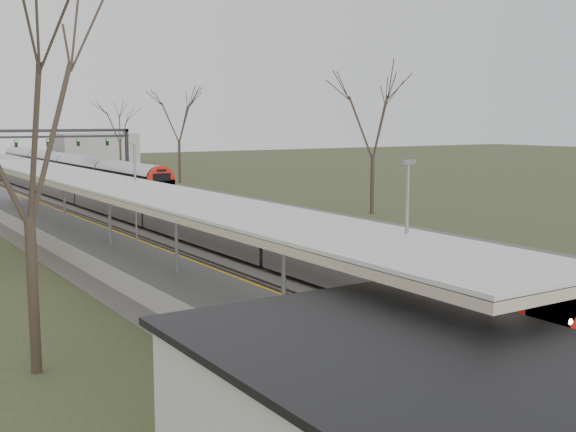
% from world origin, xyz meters
% --- Properties ---
extents(track_bed, '(24.00, 160.00, 0.22)m').
position_xyz_m(track_bed, '(0.26, 55.00, 0.06)').
color(track_bed, '#474442').
rests_on(track_bed, ground).
extents(platform, '(3.50, 69.00, 1.00)m').
position_xyz_m(platform, '(-9.05, 37.50, 0.50)').
color(platform, '#9E9B93').
rests_on(platform, ground).
extents(canopy, '(4.10, 50.00, 3.11)m').
position_xyz_m(canopy, '(-9.05, 32.99, 3.93)').
color(canopy, slate).
rests_on(canopy, platform).
extents(signal_gantry, '(21.00, 0.59, 6.08)m').
position_xyz_m(signal_gantry, '(0.29, 84.99, 4.91)').
color(signal_gantry, black).
rests_on(signal_gantry, ground).
extents(tree_west_near, '(5.00, 5.00, 10.30)m').
position_xyz_m(tree_west_near, '(-16.00, 20.00, 7.29)').
color(tree_west_near, '#2D231C').
rests_on(tree_west_near, ground).
extents(tree_east_far, '(5.00, 5.00, 10.30)m').
position_xyz_m(tree_east_far, '(14.00, 42.00, 7.29)').
color(tree_east_far, '#2D231C').
rests_on(tree_east_far, ground).
extents(train_near, '(2.62, 90.21, 3.05)m').
position_xyz_m(train_near, '(-2.50, 58.12, 1.48)').
color(train_near, '#9799A0').
rests_on(train_near, ground).
extents(train_far, '(2.62, 60.21, 3.05)m').
position_xyz_m(train_far, '(4.50, 89.75, 1.48)').
color(train_far, '#9799A0').
rests_on(train_far, ground).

